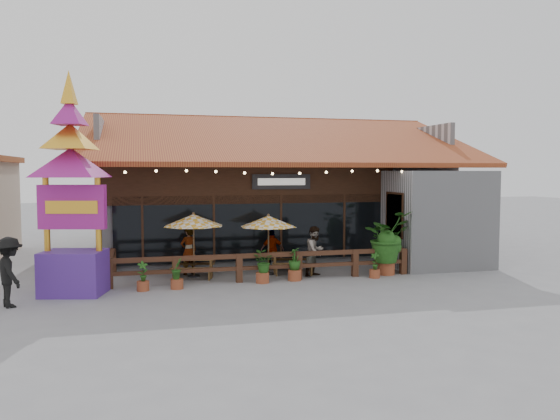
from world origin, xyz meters
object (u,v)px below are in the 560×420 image
object	(u,v)px
umbrella_left	(193,220)
picnic_table_left	(193,264)
thai_sign_tower	(71,169)
pedestrian	(10,272)
umbrella_right	(268,222)
picnic_table_right	(293,259)
tropical_plant	(387,238)

from	to	relation	value
umbrella_left	picnic_table_left	size ratio (longest dim) A/B	1.56
thai_sign_tower	pedestrian	world-z (taller)	thai_sign_tower
umbrella_right	picnic_table_right	xyz separation A→B (m)	(0.90, 0.04, -1.37)
pedestrian	umbrella_left	bearing A→B (deg)	-86.67
thai_sign_tower	tropical_plant	distance (m)	10.44
umbrella_left	umbrella_right	xyz separation A→B (m)	(2.55, -0.20, -0.08)
umbrella_left	pedestrian	distance (m)	5.98
umbrella_left	tropical_plant	xyz separation A→B (m)	(6.51, -1.24, -0.65)
tropical_plant	umbrella_right	bearing A→B (deg)	165.30
picnic_table_left	pedestrian	xyz separation A→B (m)	(-5.03, -2.85, 0.47)
umbrella_right	pedestrian	distance (m)	8.19
umbrella_left	thai_sign_tower	world-z (taller)	thai_sign_tower
umbrella_left	pedestrian	size ratio (longest dim) A/B	1.35
picnic_table_left	tropical_plant	bearing A→B (deg)	-9.48
umbrella_left	tropical_plant	distance (m)	6.66
tropical_plant	pedestrian	bearing A→B (deg)	-171.41
umbrella_right	thai_sign_tower	distance (m)	6.65
pedestrian	tropical_plant	bearing A→B (deg)	-108.52
picnic_table_right	thai_sign_tower	distance (m)	7.94
picnic_table_left	picnic_table_right	xyz separation A→B (m)	(3.50, -0.01, 0.02)
umbrella_left	picnic_table_left	distance (m)	1.47
tropical_plant	picnic_table_right	bearing A→B (deg)	160.53
thai_sign_tower	pedestrian	distance (m)	3.30
umbrella_right	picnic_table_right	world-z (taller)	umbrella_right
picnic_table_left	tropical_plant	distance (m)	6.71
tropical_plant	pedestrian	xyz separation A→B (m)	(-11.60, -1.75, -0.34)
umbrella_left	picnic_table_right	xyz separation A→B (m)	(3.45, -0.16, -1.44)
picnic_table_left	thai_sign_tower	world-z (taller)	thai_sign_tower
picnic_table_left	tropical_plant	size ratio (longest dim) A/B	0.72
umbrella_right	picnic_table_left	world-z (taller)	umbrella_right
picnic_table_left	thai_sign_tower	distance (m)	5.09
umbrella_right	tropical_plant	world-z (taller)	tropical_plant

